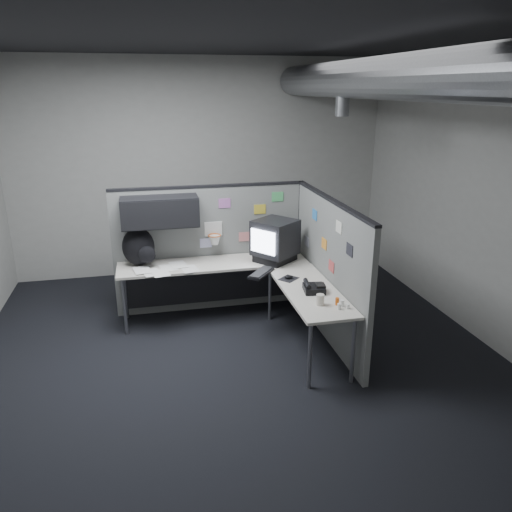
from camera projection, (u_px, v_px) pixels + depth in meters
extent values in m
cube|color=black|center=(237.00, 355.00, 5.45)|extent=(5.60, 5.60, 0.01)
cube|color=black|center=(233.00, 35.00, 4.41)|extent=(5.60, 5.60, 0.01)
cube|color=#9E9E99|center=(201.00, 169.00, 7.52)|extent=(5.60, 0.01, 3.20)
cube|color=#9E9E99|center=(344.00, 349.00, 2.34)|extent=(5.60, 0.01, 3.20)
cube|color=#9E9E99|center=(484.00, 198.00, 5.52)|extent=(0.01, 5.60, 3.20)
cylinder|color=slate|center=(376.00, 78.00, 4.82)|extent=(0.40, 5.49, 0.40)
cylinder|color=slate|center=(343.00, 103.00, 5.64)|extent=(0.16, 0.16, 0.30)
cube|color=slate|center=(211.00, 249.00, 6.37)|extent=(2.43, 0.06, 1.60)
cube|color=black|center=(209.00, 186.00, 6.11)|extent=(2.43, 0.07, 0.03)
cube|color=black|center=(299.00, 243.00, 6.62)|extent=(0.07, 0.07, 1.60)
cube|color=black|center=(160.00, 212.00, 5.87)|extent=(0.90, 0.35, 0.35)
cube|color=black|center=(161.00, 215.00, 5.71)|extent=(0.90, 0.02, 0.33)
cube|color=silver|center=(213.00, 229.00, 6.25)|extent=(0.22, 0.02, 0.18)
torus|color=#D85914|center=(215.00, 235.00, 6.19)|extent=(0.16, 0.16, 0.01)
cone|color=white|center=(215.00, 240.00, 6.20)|extent=(0.14, 0.14, 0.11)
cube|color=#E5D84C|center=(140.00, 238.00, 6.08)|extent=(0.15, 0.01, 0.12)
cube|color=#B266B2|center=(225.00, 203.00, 6.18)|extent=(0.15, 0.01, 0.12)
cube|color=#D87F7F|center=(245.00, 237.00, 6.38)|extent=(0.15, 0.01, 0.12)
cube|color=gold|center=(260.00, 209.00, 6.31)|extent=(0.15, 0.01, 0.12)
cube|color=#4CB266|center=(278.00, 197.00, 6.31)|extent=(0.15, 0.01, 0.12)
cube|color=silver|center=(206.00, 243.00, 6.29)|extent=(0.15, 0.01, 0.12)
cube|color=slate|center=(328.00, 271.00, 5.62)|extent=(0.06, 2.23, 1.60)
cube|color=black|center=(332.00, 200.00, 5.35)|extent=(0.07, 2.23, 0.03)
cube|color=#337FCC|center=(315.00, 215.00, 5.83)|extent=(0.01, 0.15, 0.12)
cube|color=orange|center=(324.00, 244.00, 5.59)|extent=(0.01, 0.15, 0.12)
cube|color=silver|center=(339.00, 227.00, 5.12)|extent=(0.01, 0.15, 0.12)
cube|color=gray|center=(307.00, 241.00, 6.19)|extent=(0.01, 0.15, 0.12)
cube|color=#26262D|center=(349.00, 250.00, 4.90)|extent=(0.01, 0.15, 0.12)
cube|color=#CC4C4C|center=(331.00, 266.00, 5.42)|extent=(0.01, 0.15, 0.12)
cube|color=beige|center=(213.00, 264.00, 6.10)|extent=(2.30, 0.56, 0.03)
cube|color=beige|center=(309.00, 290.00, 5.31)|extent=(0.56, 1.55, 0.03)
cube|color=black|center=(212.00, 281.00, 6.40)|extent=(2.18, 0.02, 0.55)
cylinder|color=gray|center=(125.00, 307.00, 5.79)|extent=(0.04, 0.04, 0.70)
cylinder|color=gray|center=(125.00, 292.00, 6.19)|extent=(0.04, 0.04, 0.70)
cylinder|color=gray|center=(270.00, 294.00, 6.15)|extent=(0.04, 0.04, 0.70)
cylinder|color=gray|center=(310.00, 356.00, 4.73)|extent=(0.04, 0.04, 0.70)
cylinder|color=gray|center=(353.00, 351.00, 4.82)|extent=(0.04, 0.04, 0.70)
cube|color=black|center=(275.00, 257.00, 6.15)|extent=(0.57, 0.56, 0.09)
cube|color=black|center=(275.00, 237.00, 6.07)|extent=(0.63, 0.63, 0.43)
cube|color=silver|center=(263.00, 242.00, 5.89)|extent=(0.23, 0.29, 0.28)
cube|color=black|center=(261.00, 273.00, 5.71)|extent=(0.38, 0.42, 0.03)
cube|color=black|center=(261.00, 272.00, 5.71)|extent=(0.34, 0.38, 0.01)
cube|color=black|center=(289.00, 279.00, 5.58)|extent=(0.26, 0.25, 0.01)
ellipsoid|color=black|center=(289.00, 277.00, 5.57)|extent=(0.10, 0.07, 0.04)
cube|color=black|center=(314.00, 289.00, 5.23)|extent=(0.24, 0.26, 0.06)
cylinder|color=black|center=(307.00, 283.00, 5.22)|extent=(0.08, 0.22, 0.05)
cube|color=black|center=(320.00, 285.00, 5.21)|extent=(0.11, 0.14, 0.02)
cylinder|color=silver|center=(342.00, 303.00, 4.87)|extent=(0.05, 0.05, 0.07)
cylinder|color=silver|center=(339.00, 306.00, 4.81)|extent=(0.04, 0.04, 0.06)
cylinder|color=silver|center=(348.00, 306.00, 4.83)|extent=(0.04, 0.04, 0.05)
cylinder|color=#D85914|center=(337.00, 301.00, 4.90)|extent=(0.04, 0.04, 0.08)
cylinder|color=beige|center=(320.00, 300.00, 4.90)|extent=(0.10, 0.10, 0.11)
cube|color=white|center=(190.00, 269.00, 5.88)|extent=(0.23, 0.29, 0.00)
cube|color=white|center=(168.00, 268.00, 5.91)|extent=(0.23, 0.29, 0.00)
cube|color=white|center=(152.00, 273.00, 5.75)|extent=(0.23, 0.29, 0.00)
cube|color=white|center=(178.00, 265.00, 6.00)|extent=(0.23, 0.29, 0.00)
cube|color=white|center=(161.00, 273.00, 5.72)|extent=(0.23, 0.29, 0.00)
cube|color=white|center=(142.00, 270.00, 5.81)|extent=(0.23, 0.29, 0.00)
ellipsoid|color=black|center=(138.00, 247.00, 5.94)|extent=(0.44, 0.37, 0.46)
ellipsoid|color=black|center=(147.00, 254.00, 5.86)|extent=(0.23, 0.17, 0.21)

